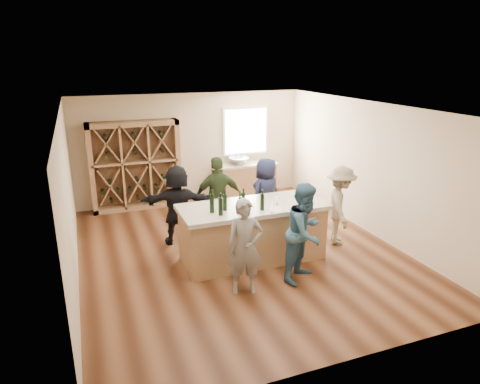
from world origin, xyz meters
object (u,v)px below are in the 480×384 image
object	(u,v)px
wine_bottle_e	(243,201)
wine_bottle_a	(212,203)
sink	(239,161)
wine_bottle_f	(262,202)
person_far_right	(266,195)
wine_bottle_d	(240,205)
person_server	(340,205)
person_far_mid	(218,198)
wine_rack	(135,166)
wine_bottle_c	(225,202)
person_near_left	(245,247)
person_far_left	(178,205)
wine_bottle_b	(221,206)
person_near_right	(305,232)
tasting_counter_base	(253,234)

from	to	relation	value
wine_bottle_e	wine_bottle_a	bearing A→B (deg)	-179.50
sink	wine_bottle_e	xyz separation A→B (m)	(-1.31, -3.72, 0.21)
sink	wine_bottle_f	xyz separation A→B (m)	(-1.03, -3.91, 0.22)
wine_bottle_a	person_far_right	size ratio (longest dim) A/B	0.20
wine_bottle_d	person_server	distance (m)	2.34
person_far_mid	sink	bearing A→B (deg)	-114.55
wine_bottle_d	person_far_mid	size ratio (longest dim) A/B	0.15
wine_rack	person_server	xyz separation A→B (m)	(3.55, -3.62, -0.29)
person_far_mid	person_far_right	size ratio (longest dim) A/B	1.08
person_far_mid	person_far_right	xyz separation A→B (m)	(1.10, 0.03, -0.06)
wine_bottle_c	wine_bottle_e	bearing A→B (deg)	-2.99
person_near_left	sink	bearing A→B (deg)	83.82
person_far_left	person_server	bearing A→B (deg)	176.04
wine_bottle_a	person_far_mid	size ratio (longest dim) A/B	0.19
wine_bottle_b	wine_bottle_d	xyz separation A→B (m)	(0.36, 0.03, -0.02)
wine_bottle_e	person_server	distance (m)	2.21
wine_bottle_a	person_far_left	world-z (taller)	person_far_left
wine_bottle_b	person_server	xyz separation A→B (m)	(2.65, 0.35, -0.43)
wine_bottle_c	wine_rack	bearing A→B (deg)	105.59
person_far_mid	wine_bottle_f	bearing A→B (deg)	107.19
wine_bottle_d	person_server	xyz separation A→B (m)	(2.28, 0.32, -0.41)
wine_bottle_d	person_near_left	distance (m)	0.94
person_far_left	wine_bottle_a	bearing A→B (deg)	120.06
wine_bottle_c	wine_bottle_e	world-z (taller)	wine_bottle_e
wine_bottle_d	person_far_right	world-z (taller)	person_far_right
wine_rack	sink	size ratio (longest dim) A/B	4.06
person_far_right	person_near_right	bearing A→B (deg)	59.04
wine_bottle_e	person_server	bearing A→B (deg)	4.39
tasting_counter_base	person_near_right	distance (m)	1.19
wine_bottle_e	person_far_mid	size ratio (longest dim) A/B	0.17
person_far_right	wine_bottle_f	size ratio (longest dim) A/B	5.41
wine_rack	person_near_left	xyz separation A→B (m)	(1.05, -4.75, -0.30)
wine_bottle_a	wine_bottle_e	world-z (taller)	wine_bottle_a
person_far_left	wine_bottle_c	bearing A→B (deg)	130.05
person_near_right	person_far_mid	distance (m)	2.35
person_far_right	person_far_left	world-z (taller)	person_far_left
person_server	tasting_counter_base	bearing A→B (deg)	116.67
person_far_mid	person_far_left	size ratio (longest dim) A/B	1.06
person_far_right	person_far_left	distance (m)	1.95
wine_bottle_a	person_far_mid	world-z (taller)	person_far_mid
person_near_right	wine_bottle_e	bearing A→B (deg)	97.11
wine_bottle_d	person_far_left	distance (m)	1.71
wine_bottle_c	person_near_right	distance (m)	1.48
person_near_right	person_server	world-z (taller)	person_near_right
person_near_right	person_far_mid	xyz separation A→B (m)	(-0.82, 2.20, 0.02)
sink	wine_bottle_f	bearing A→B (deg)	-104.71
person_near_left	wine_bottle_e	bearing A→B (deg)	83.48
person_near_left	person_server	size ratio (longest dim) A/B	0.98
sink	person_far_right	world-z (taller)	person_far_right
wine_bottle_c	wine_bottle_d	size ratio (longest dim) A/B	1.09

